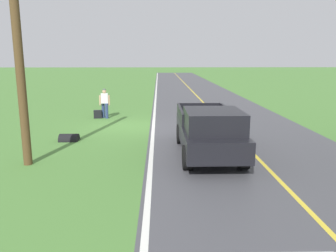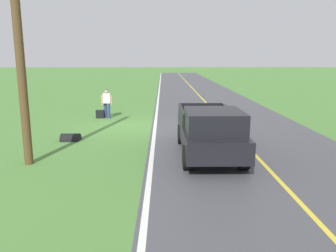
{
  "view_description": "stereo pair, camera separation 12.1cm",
  "coord_description": "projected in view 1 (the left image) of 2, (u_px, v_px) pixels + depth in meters",
  "views": [
    {
      "loc": [
        -1.48,
        17.08,
        3.54
      ],
      "look_at": [
        -1.75,
        7.13,
        1.48
      ],
      "focal_mm": 35.87,
      "sensor_mm": 36.0,
      "label": 1
    },
    {
      "loc": [
        -1.6,
        17.08,
        3.54
      ],
      "look_at": [
        -1.75,
        7.13,
        1.48
      ],
      "focal_mm": 35.87,
      "sensor_mm": 36.0,
      "label": 2
    }
  ],
  "objects": [
    {
      "name": "utility_pole_roadside",
      "position": [
        18.0,
        43.0,
        10.46
      ],
      "size": [
        0.28,
        0.28,
        7.93
      ],
      "primitive_type": "cylinder",
      "color": "brown",
      "rests_on": "ground"
    },
    {
      "name": "lane_edge_line",
      "position": [
        153.0,
        126.0,
        17.42
      ],
      "size": [
        0.16,
        117.6,
        0.0
      ],
      "primitive_type": "cube",
      "color": "silver",
      "rests_on": "ground"
    },
    {
      "name": "hitchhiker_walking",
      "position": [
        105.0,
        101.0,
        19.62
      ],
      "size": [
        0.62,
        0.51,
        1.75
      ],
      "color": "navy",
      "rests_on": "ground"
    },
    {
      "name": "road_surface",
      "position": [
        226.0,
        126.0,
        17.53
      ],
      "size": [
        7.96,
        120.0,
        0.0
      ],
      "primitive_type": "cube",
      "color": "#47474C",
      "rests_on": "ground"
    },
    {
      "name": "drainage_culvert",
      "position": [
        69.0,
        141.0,
        14.44
      ],
      "size": [
        0.8,
        0.6,
        0.6
      ],
      "primitive_type": "cylinder",
      "rotation": [
        0.0,
        1.57,
        0.0
      ],
      "color": "black",
      "rests_on": "ground"
    },
    {
      "name": "suitcase_carried",
      "position": [
        98.0,
        114.0,
        19.65
      ],
      "size": [
        0.47,
        0.23,
        0.48
      ],
      "primitive_type": "cube",
      "rotation": [
        0.0,
        0.0,
        1.65
      ],
      "color": "black",
      "rests_on": "ground"
    },
    {
      "name": "ground_plane",
      "position": [
        131.0,
        126.0,
        17.39
      ],
      "size": [
        200.0,
        200.0,
        0.0
      ],
      "primitive_type": "plane",
      "color": "#4C7F38"
    },
    {
      "name": "lane_centre_line",
      "position": [
        226.0,
        126.0,
        17.52
      ],
      "size": [
        0.14,
        117.6,
        0.0
      ],
      "primitive_type": "cube",
      "color": "gold",
      "rests_on": "ground"
    },
    {
      "name": "pickup_truck_passing",
      "position": [
        209.0,
        130.0,
        12.0
      ],
      "size": [
        2.11,
        5.41,
        1.82
      ],
      "color": "black",
      "rests_on": "ground"
    }
  ]
}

